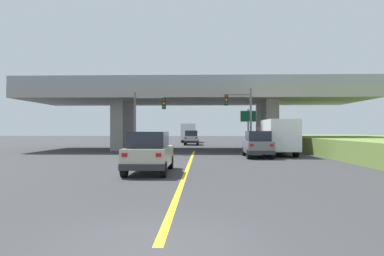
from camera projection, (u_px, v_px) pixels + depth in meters
ground at (195, 150)px, 35.87m from camera, size 160.00×160.00×0.00m
overpass_bridge at (195, 101)px, 35.90m from camera, size 34.99×10.50×7.18m
lane_divider_stripe at (188, 166)px, 19.42m from camera, size 0.20×26.94×0.01m
suv_lead at (149, 152)px, 16.39m from camera, size 2.01×4.47×2.02m
suv_crossing at (257, 144)px, 25.57m from camera, size 2.00×4.48×2.02m
box_truck at (277, 136)px, 27.83m from camera, size 2.33×6.53×2.94m
sedan_oncoming at (191, 138)px, 47.08m from camera, size 1.97×4.83×2.02m
traffic_signal_nearside at (242, 112)px, 29.25m from camera, size 2.38×0.36×5.78m
traffic_signal_farside at (146, 114)px, 29.03m from camera, size 2.78×0.36×5.40m
highway_sign at (248, 120)px, 33.98m from camera, size 1.60×0.17×4.21m
semi_truck_distant at (189, 133)px, 57.16m from camera, size 2.33×7.56×3.12m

